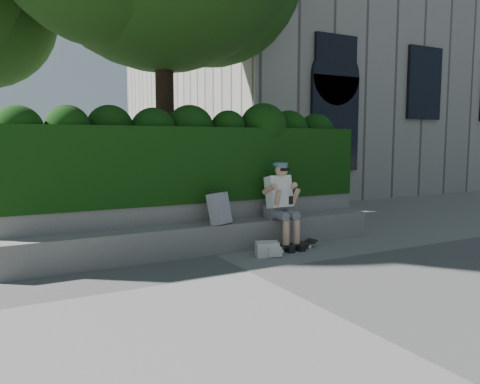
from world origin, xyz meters
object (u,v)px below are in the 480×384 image
backpack_plaid (219,209)px  backpack_ground (267,249)px  skateboard (293,245)px  person (281,201)px

backpack_plaid → backpack_ground: bearing=-71.3°
backpack_plaid → backpack_ground: size_ratio=1.44×
backpack_ground → skateboard: bearing=36.3°
skateboard → backpack_ground: (-0.58, -0.16, 0.04)m
skateboard → backpack_ground: 0.60m
person → skateboard: person is taller
person → skateboard: size_ratio=1.68×
person → backpack_plaid: 1.08m
skateboard → backpack_plaid: (-1.11, 0.38, 0.62)m
skateboard → backpack_ground: bearing=-169.9°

